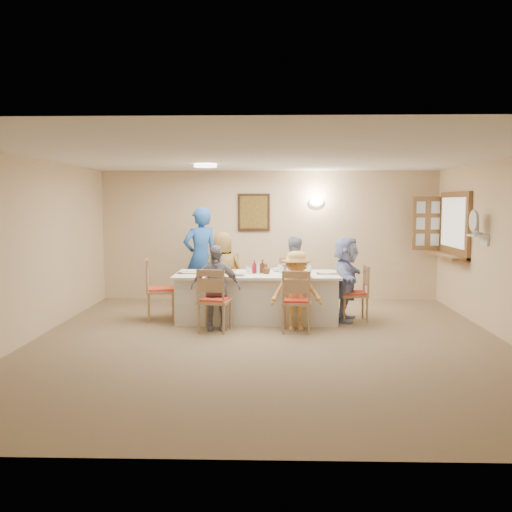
{
  "coord_description": "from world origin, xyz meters",
  "views": [
    {
      "loc": [
        0.05,
        -7.54,
        1.9
      ],
      "look_at": [
        -0.2,
        1.4,
        1.05
      ],
      "focal_mm": 40.0,
      "sensor_mm": 36.0,
      "label": 1
    }
  ],
  "objects_px": {
    "desk_fan": "(476,225)",
    "caregiver": "(200,258)",
    "dining_table": "(257,297)",
    "chair_right_end": "(354,293)",
    "diner_back_left": "(223,272)",
    "diner_right_end": "(346,279)",
    "diner_front_left": "(215,287)",
    "chair_front_left": "(215,300)",
    "chair_front_right": "(297,301)",
    "diner_front_right": "(296,291)",
    "diner_back_right": "(293,275)",
    "chair_back_left": "(224,282)",
    "chair_left_end": "(161,289)",
    "serving_hatch": "(455,225)",
    "condiment_ketchup": "(254,267)",
    "chair_back_right": "(293,285)"
  },
  "relations": [
    {
      "from": "chair_back_left",
      "to": "diner_right_end",
      "type": "bearing_deg",
      "value": -12.2
    },
    {
      "from": "dining_table",
      "to": "diner_back_left",
      "type": "distance_m",
      "value": 0.96
    },
    {
      "from": "serving_hatch",
      "to": "diner_front_right",
      "type": "distance_m",
      "value": 3.34
    },
    {
      "from": "chair_front_right",
      "to": "diner_front_left",
      "type": "relative_size",
      "value": 0.73
    },
    {
      "from": "desk_fan",
      "to": "diner_back_left",
      "type": "xyz_separation_m",
      "value": [
        -3.89,
        1.13,
        -0.85
      ]
    },
    {
      "from": "chair_left_end",
      "to": "diner_back_left",
      "type": "bearing_deg",
      "value": -66.4
    },
    {
      "from": "chair_front_left",
      "to": "diner_back_left",
      "type": "distance_m",
      "value": 1.5
    },
    {
      "from": "chair_front_left",
      "to": "diner_right_end",
      "type": "distance_m",
      "value": 2.18
    },
    {
      "from": "chair_front_left",
      "to": "diner_back_right",
      "type": "xyz_separation_m",
      "value": [
        1.2,
        1.48,
        0.18
      ]
    },
    {
      "from": "chair_back_left",
      "to": "caregiver",
      "type": "bearing_deg",
      "value": 151.53
    },
    {
      "from": "diner_front_left",
      "to": "diner_right_end",
      "type": "relative_size",
      "value": 0.93
    },
    {
      "from": "chair_back_left",
      "to": "diner_front_right",
      "type": "relative_size",
      "value": 0.85
    },
    {
      "from": "diner_back_right",
      "to": "diner_front_right",
      "type": "bearing_deg",
      "value": 80.84
    },
    {
      "from": "dining_table",
      "to": "chair_front_left",
      "type": "relative_size",
      "value": 2.75
    },
    {
      "from": "caregiver",
      "to": "diner_right_end",
      "type": "bearing_deg",
      "value": 124.61
    },
    {
      "from": "diner_back_right",
      "to": "chair_back_left",
      "type": "bearing_deg",
      "value": -14.87
    },
    {
      "from": "diner_right_end",
      "to": "serving_hatch",
      "type": "bearing_deg",
      "value": -53.79
    },
    {
      "from": "diner_front_left",
      "to": "diner_back_right",
      "type": "bearing_deg",
      "value": 43.25
    },
    {
      "from": "dining_table",
      "to": "caregiver",
      "type": "relative_size",
      "value": 1.44
    },
    {
      "from": "diner_front_right",
      "to": "diner_right_end",
      "type": "height_order",
      "value": "diner_right_end"
    },
    {
      "from": "chair_front_right",
      "to": "condiment_ketchup",
      "type": "relative_size",
      "value": 4.37
    },
    {
      "from": "dining_table",
      "to": "chair_front_right",
      "type": "bearing_deg",
      "value": -53.13
    },
    {
      "from": "desk_fan",
      "to": "chair_right_end",
      "type": "xyz_separation_m",
      "value": [
        -1.74,
        0.45,
        -1.1
      ]
    },
    {
      "from": "diner_back_left",
      "to": "chair_front_left",
      "type": "bearing_deg",
      "value": 80.21
    },
    {
      "from": "caregiver",
      "to": "condiment_ketchup",
      "type": "xyz_separation_m",
      "value": [
        1.01,
        -1.14,
        -0.03
      ]
    },
    {
      "from": "diner_right_end",
      "to": "dining_table",
      "type": "bearing_deg",
      "value": 101.7
    },
    {
      "from": "desk_fan",
      "to": "diner_front_left",
      "type": "xyz_separation_m",
      "value": [
        -3.89,
        -0.23,
        -0.92
      ]
    },
    {
      "from": "diner_front_left",
      "to": "caregiver",
      "type": "distance_m",
      "value": 1.9
    },
    {
      "from": "condiment_ketchup",
      "to": "chair_front_left",
      "type": "bearing_deg",
      "value": -124.52
    },
    {
      "from": "caregiver",
      "to": "chair_back_right",
      "type": "bearing_deg",
      "value": 137.6
    },
    {
      "from": "diner_right_end",
      "to": "diner_front_left",
      "type": "bearing_deg",
      "value": 120.3
    },
    {
      "from": "dining_table",
      "to": "chair_right_end",
      "type": "bearing_deg",
      "value": 0.0
    },
    {
      "from": "desk_fan",
      "to": "condiment_ketchup",
      "type": "relative_size",
      "value": 1.41
    },
    {
      "from": "chair_back_left",
      "to": "diner_back_left",
      "type": "bearing_deg",
      "value": -80.6
    },
    {
      "from": "diner_front_left",
      "to": "diner_front_right",
      "type": "distance_m",
      "value": 1.2
    },
    {
      "from": "desk_fan",
      "to": "caregiver",
      "type": "bearing_deg",
      "value": 159.77
    },
    {
      "from": "chair_back_left",
      "to": "chair_front_left",
      "type": "relative_size",
      "value": 1.06
    },
    {
      "from": "chair_front_right",
      "to": "chair_right_end",
      "type": "height_order",
      "value": "chair_front_right"
    },
    {
      "from": "chair_left_end",
      "to": "diner_front_left",
      "type": "distance_m",
      "value": 1.18
    },
    {
      "from": "diner_back_right",
      "to": "caregiver",
      "type": "bearing_deg",
      "value": -25.06
    },
    {
      "from": "serving_hatch",
      "to": "chair_left_end",
      "type": "height_order",
      "value": "serving_hatch"
    },
    {
      "from": "desk_fan",
      "to": "diner_front_left",
      "type": "bearing_deg",
      "value": -176.59
    },
    {
      "from": "chair_front_left",
      "to": "diner_front_left",
      "type": "height_order",
      "value": "diner_front_left"
    },
    {
      "from": "chair_back_left",
      "to": "chair_front_left",
      "type": "xyz_separation_m",
      "value": [
        0.0,
        -1.6,
        -0.03
      ]
    },
    {
      "from": "caregiver",
      "to": "diner_back_right",
      "type": "bearing_deg",
      "value": 133.68
    },
    {
      "from": "chair_front_right",
      "to": "diner_back_left",
      "type": "relative_size",
      "value": 0.66
    },
    {
      "from": "diner_back_right",
      "to": "desk_fan",
      "type": "bearing_deg",
      "value": 148.06
    },
    {
      "from": "desk_fan",
      "to": "chair_front_left",
      "type": "bearing_deg",
      "value": -174.83
    },
    {
      "from": "desk_fan",
      "to": "chair_left_end",
      "type": "distance_m",
      "value": 4.97
    },
    {
      "from": "desk_fan",
      "to": "diner_front_left",
      "type": "distance_m",
      "value": 4.0
    }
  ]
}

